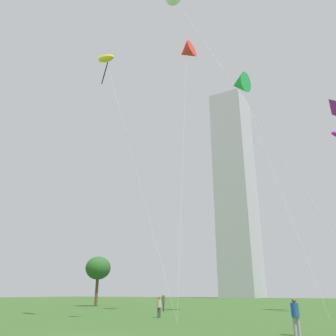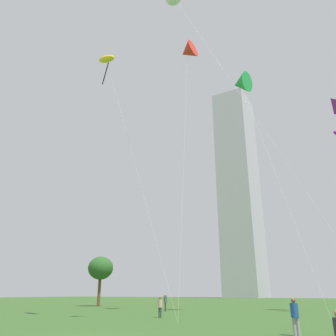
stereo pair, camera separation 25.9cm
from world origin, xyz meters
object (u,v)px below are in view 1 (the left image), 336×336
object	(u,v)px
kite_flying_3	(187,51)
park_tree_2	(98,268)
kite_flying_4	(239,84)
kite_flying_6	(106,59)
person_standing_0	(295,314)
person_standing_4	(163,301)
distant_highrise_0	(236,190)
person_standing_2	(159,305)

from	to	relation	value
kite_flying_3	park_tree_2	size ratio (longest dim) A/B	4.37
kite_flying_3	kite_flying_4	bearing A→B (deg)	25.61
park_tree_2	kite_flying_3	bearing A→B (deg)	-25.48
kite_flying_4	kite_flying_6	bearing A→B (deg)	-121.36
person_standing_0	person_standing_4	world-z (taller)	person_standing_4
kite_flying_4	kite_flying_6	xyz separation A→B (m)	(-8.86, -14.54, -2.35)
distant_highrise_0	kite_flying_6	bearing A→B (deg)	-77.76
person_standing_2	distant_highrise_0	bearing A→B (deg)	93.89
distant_highrise_0	person_standing_2	bearing A→B (deg)	-75.74
kite_flying_6	distant_highrise_0	bearing A→B (deg)	104.04
kite_flying_3	park_tree_2	xyz separation A→B (m)	(-22.36, 10.66, -25.98)
person_standing_2	kite_flying_3	xyz separation A→B (m)	(-0.19, 6.52, 30.71)
park_tree_2	person_standing_0	bearing A→B (deg)	-34.83
person_standing_0	kite_flying_6	bearing A→B (deg)	151.59
park_tree_2	distant_highrise_0	xyz separation A→B (m)	(-12.01, 102.93, 40.86)
kite_flying_4	distant_highrise_0	distance (m)	119.59
person_standing_2	kite_flying_3	world-z (taller)	kite_flying_3
person_standing_4	kite_flying_6	xyz separation A→B (m)	(2.36, -15.03, 22.91)
person_standing_4	kite_flying_6	size ratio (longest dim) A/B	0.07
kite_flying_3	person_standing_0	bearing A→B (deg)	-47.10
kite_flying_3	park_tree_2	distance (m)	35.89
kite_flying_6	distant_highrise_0	distance (m)	131.16
distant_highrise_0	kite_flying_3	bearing A→B (deg)	-74.96
person_standing_2	person_standing_4	distance (m)	11.29
person_standing_0	kite_flying_4	distance (m)	31.12
person_standing_2	kite_flying_3	distance (m)	31.39
kite_flying_3	kite_flying_6	bearing A→B (deg)	-104.51
kite_flying_3	kite_flying_4	size ratio (longest dim) A/B	1.19
person_standing_2	person_standing_4	bearing A→B (deg)	107.56
person_standing_4	distant_highrise_0	xyz separation A→B (m)	(-28.97, 110.31, 45.50)
person_standing_4	kite_flying_3	size ratio (longest dim) A/B	0.06
park_tree_2	distant_highrise_0	size ratio (longest dim) A/B	0.08
person_standing_2	kite_flying_3	bearing A→B (deg)	79.53
kite_flying_3	kite_flying_4	xyz separation A→B (m)	(5.82, 2.79, -5.36)
kite_flying_4	park_tree_2	xyz separation A→B (m)	(-28.19, 7.87, -20.61)
kite_flying_6	person_standing_2	bearing A→B (deg)	58.26
person_standing_0	kite_flying_4	world-z (taller)	kite_flying_4
person_standing_2	kite_flying_3	size ratio (longest dim) A/B	0.05
kite_flying_4	distant_highrise_0	world-z (taller)	distant_highrise_0
kite_flying_6	person_standing_4	bearing A→B (deg)	98.93
park_tree_2	distant_highrise_0	world-z (taller)	distant_highrise_0
kite_flying_6	park_tree_2	xyz separation A→B (m)	(-19.32, 22.41, -18.27)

